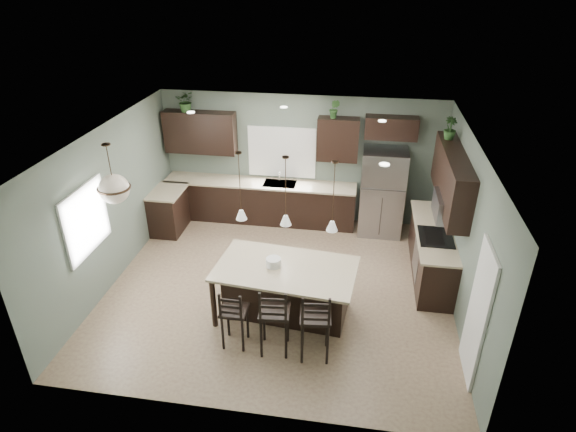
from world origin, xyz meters
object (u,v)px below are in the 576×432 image
at_px(refrigerator, 382,192).
at_px(bar_stool_left, 234,316).
at_px(kitchen_island, 286,292).
at_px(plant_back_left, 186,101).
at_px(serving_dish, 274,262).
at_px(bar_stool_center, 275,318).
at_px(bar_stool_right, 315,323).

relative_size(refrigerator, bar_stool_left, 1.78).
bearing_deg(kitchen_island, bar_stool_left, -123.37).
height_order(refrigerator, plant_back_left, plant_back_left).
distance_m(kitchen_island, serving_dish, 0.57).
bearing_deg(plant_back_left, bar_stool_center, -57.65).
height_order(refrigerator, kitchen_island, refrigerator).
distance_m(kitchen_island, bar_stool_center, 0.84).
relative_size(serving_dish, bar_stool_left, 0.23).
height_order(kitchen_island, bar_stool_left, bar_stool_left).
bearing_deg(bar_stool_left, bar_stool_center, -2.75).
xyz_separation_m(bar_stool_left, bar_stool_right, (1.21, -0.05, 0.08)).
bearing_deg(kitchen_island, refrigerator, 68.98).
height_order(kitchen_island, serving_dish, serving_dish).
xyz_separation_m(kitchen_island, plant_back_left, (-2.63, 3.27, 2.16)).
bearing_deg(bar_stool_center, refrigerator, 63.11).
height_order(bar_stool_left, plant_back_left, plant_back_left).
bearing_deg(bar_stool_right, plant_back_left, 121.99).
relative_size(bar_stool_left, bar_stool_right, 0.87).
distance_m(bar_stool_left, bar_stool_right, 1.22).
bearing_deg(refrigerator, kitchen_island, -116.71).
xyz_separation_m(kitchen_island, bar_stool_right, (0.57, -0.85, 0.14)).
bearing_deg(kitchen_island, bar_stool_right, -50.66).
bearing_deg(bar_stool_right, bar_stool_center, 172.11).
bearing_deg(bar_stool_right, serving_dish, 125.52).
distance_m(bar_stool_right, plant_back_left, 5.59).
height_order(bar_stool_center, bar_stool_right, bar_stool_right).
height_order(serving_dish, bar_stool_left, serving_dish).
xyz_separation_m(refrigerator, serving_dish, (-1.74, -3.05, 0.07)).
xyz_separation_m(serving_dish, bar_stool_right, (0.77, -0.87, -0.40)).
height_order(bar_stool_right, plant_back_left, plant_back_left).
bearing_deg(kitchen_island, serving_dish, -180.00).
xyz_separation_m(refrigerator, bar_stool_left, (-2.19, -3.86, -0.40)).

